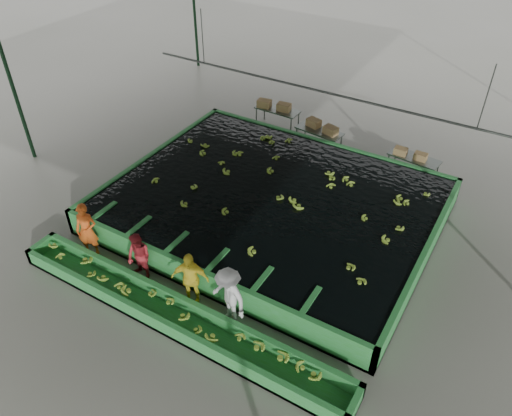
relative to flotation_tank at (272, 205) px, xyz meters
The scene contains 21 objects.
ground 1.57m from the flotation_tank, 90.00° to the right, with size 80.00×80.00×0.00m, color slate.
shed_roof 4.79m from the flotation_tank, 90.00° to the right, with size 20.00×22.00×0.04m, color slate.
shed_posts 2.54m from the flotation_tank, 90.00° to the right, with size 20.00×22.00×5.00m, color black, non-canonical shape.
flotation_tank is the anchor object (origin of this frame).
tank_water 0.40m from the flotation_tank, 90.00° to the right, with size 9.70×7.70×0.00m, color black.
sorting_trough 5.10m from the flotation_tank, 90.00° to the right, with size 10.00×1.00×0.50m, color #2D863B, non-canonical shape.
cableway_rail 4.33m from the flotation_tank, 90.00° to the left, with size 0.08×0.08×14.00m, color #59605B.
rail_hanger_left 7.06m from the flotation_tank, 145.01° to the left, with size 0.04×0.04×2.00m, color #59605B.
rail_hanger_right 7.06m from the flotation_tank, 34.99° to the left, with size 0.04×0.04×2.00m, color #59605B.
worker_a 5.71m from the flotation_tank, 131.00° to the right, with size 0.65×0.43×1.77m, color #D65318.
worker_b 4.66m from the flotation_tank, 112.44° to the right, with size 0.74×0.58×1.53m, color maroon.
worker_c 4.32m from the flotation_tank, 90.29° to the right, with size 1.00×0.42×1.70m, color yellow.
worker_d 4.48m from the flotation_tank, 74.67° to the right, with size 1.13×0.65×1.75m, color silver.
packing_table_left 6.07m from the flotation_tank, 117.38° to the left, with size 1.85×0.74×0.84m, color #59605B, non-canonical shape.
packing_table_mid 4.69m from the flotation_tank, 96.61° to the left, with size 1.84×0.74×0.84m, color #59605B, non-canonical shape.
packing_table_right 5.63m from the flotation_tank, 55.43° to the left, with size 1.80×0.72×0.82m, color #59605B, non-canonical shape.
box_stack_left 6.10m from the flotation_tank, 118.81° to the left, with size 1.42×0.39×0.31m, color olive, non-canonical shape.
box_stack_mid 4.76m from the flotation_tank, 95.68° to the left, with size 1.37×0.38×0.30m, color olive, non-canonical shape.
box_stack_right 5.51m from the flotation_tank, 56.37° to the left, with size 1.16×0.32×0.25m, color olive, non-canonical shape.
floating_bananas 0.89m from the flotation_tank, 90.00° to the left, with size 8.44×5.75×0.12m, color olive, non-canonical shape.
trough_bananas 5.10m from the flotation_tank, 90.00° to the right, with size 8.72×0.58×0.12m, color olive, non-canonical shape.
Camera 1 is at (6.14, -9.73, 10.23)m, focal length 35.00 mm.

